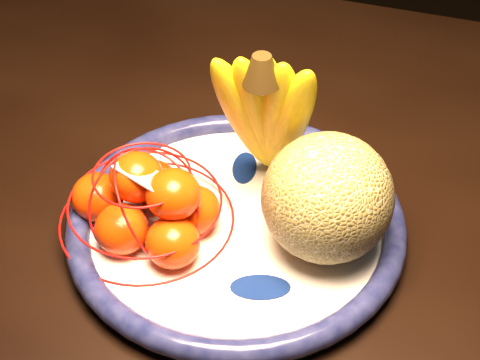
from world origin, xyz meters
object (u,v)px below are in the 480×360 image
at_px(fruit_bowl, 236,223).
at_px(cantaloupe, 327,198).
at_px(dining_table, 180,217).
at_px(banana_bunch, 268,111).
at_px(mandarin_bag, 149,205).

relative_size(fruit_bowl, cantaloupe, 2.76).
xyz_separation_m(dining_table, banana_bunch, (0.12, 0.00, 0.21)).
bearing_deg(dining_table, banana_bunch, -6.06).
xyz_separation_m(banana_bunch, mandarin_bag, (-0.08, -0.12, -0.07)).
distance_m(fruit_bowl, banana_bunch, 0.13).
height_order(dining_table, fruit_bowl, fruit_bowl).
bearing_deg(mandarin_bag, cantaloupe, 18.65).
bearing_deg(cantaloupe, banana_bunch, 148.56).
distance_m(dining_table, banana_bunch, 0.24).
bearing_deg(mandarin_bag, fruit_bowl, 30.87).
height_order(dining_table, banana_bunch, banana_bunch).
bearing_deg(fruit_bowl, mandarin_bag, -149.13).
distance_m(dining_table, mandarin_bag, 0.18).
height_order(dining_table, mandarin_bag, mandarin_bag).
relative_size(fruit_bowl, mandarin_bag, 1.52).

